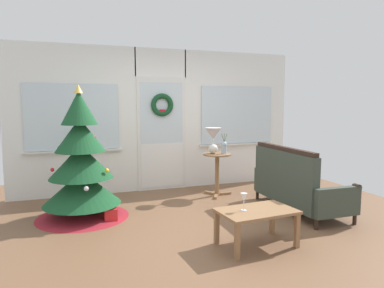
{
  "coord_description": "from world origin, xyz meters",
  "views": [
    {
      "loc": [
        -1.61,
        -4.08,
        1.57
      ],
      "look_at": [
        0.05,
        0.55,
        1.0
      ],
      "focal_mm": 32.55,
      "sensor_mm": 36.0,
      "label": 1
    }
  ],
  "objects": [
    {
      "name": "table_lamp",
      "position": [
        0.71,
        1.32,
        1.01
      ],
      "size": [
        0.28,
        0.28,
        0.44
      ],
      "color": "silver",
      "rests_on": "side_table"
    },
    {
      "name": "back_wall_with_door",
      "position": [
        0.0,
        2.08,
        1.28
      ],
      "size": [
        5.2,
        0.19,
        2.55
      ],
      "color": "white",
      "rests_on": "ground"
    },
    {
      "name": "flower_vase",
      "position": [
        0.87,
        1.22,
        0.84
      ],
      "size": [
        0.11,
        0.1,
        0.35
      ],
      "color": "#99ADBC",
      "rests_on": "side_table"
    },
    {
      "name": "gift_box",
      "position": [
        -1.11,
        0.56,
        0.08
      ],
      "size": [
        0.17,
        0.15,
        0.17
      ],
      "primitive_type": "cube",
      "color": "red",
      "rests_on": "ground"
    },
    {
      "name": "ground_plane",
      "position": [
        0.0,
        0.0,
        0.0
      ],
      "size": [
        6.76,
        6.76,
        0.0
      ],
      "primitive_type": "plane",
      "color": "brown"
    },
    {
      "name": "settee_sofa",
      "position": [
        1.48,
        0.1,
        0.38
      ],
      "size": [
        0.75,
        1.63,
        0.96
      ],
      "color": "black",
      "rests_on": "ground"
    },
    {
      "name": "christmas_tree",
      "position": [
        -1.46,
        0.86,
        0.67
      ],
      "size": [
        1.26,
        1.26,
        1.83
      ],
      "color": "#4C331E",
      "rests_on": "ground"
    },
    {
      "name": "side_table",
      "position": [
        0.77,
        1.28,
        0.51
      ],
      "size": [
        0.5,
        0.48,
        0.73
      ],
      "color": "#8E6642",
      "rests_on": "ground"
    },
    {
      "name": "coffee_table",
      "position": [
        0.31,
        -0.83,
        0.35
      ],
      "size": [
        0.88,
        0.58,
        0.41
      ],
      "color": "#8E6642",
      "rests_on": "ground"
    },
    {
      "name": "wine_glass",
      "position": [
        0.16,
        -0.8,
        0.55
      ],
      "size": [
        0.08,
        0.08,
        0.2
      ],
      "color": "silver",
      "rests_on": "coffee_table"
    }
  ]
}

